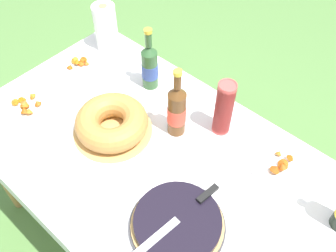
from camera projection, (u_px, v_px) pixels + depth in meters
The scene contains 13 objects.
ground_plane at pixel (161, 238), 2.01m from camera, with size 16.00×16.00×0.00m, color #568442.
garden_table at pixel (159, 171), 1.50m from camera, with size 1.60×0.90×0.73m.
tablecloth at pixel (159, 162), 1.46m from camera, with size 1.61×0.91×0.10m.
berry_tart at pixel (177, 224), 1.25m from camera, with size 0.33×0.33×0.06m.
serving_knife at pixel (184, 214), 1.23m from camera, with size 0.06×0.38×0.01m.
bundt_cake at pixel (112, 123), 1.50m from camera, with size 0.32×0.32×0.11m.
cup_stack at pixel (224, 108), 1.45m from camera, with size 0.07×0.07×0.25m.
cider_bottle_green at pixel (150, 66), 1.63m from camera, with size 0.07×0.07×0.30m.
cider_bottle_amber at pixel (177, 110), 1.45m from camera, with size 0.07×0.07×0.32m.
snack_plate_left at pixel (81, 65), 1.79m from camera, with size 0.20×0.20×0.06m.
snack_plate_right at pixel (26, 107), 1.61m from camera, with size 0.21×0.21×0.06m.
snack_plate_far at pixel (279, 168), 1.41m from camera, with size 0.21×0.21×0.05m.
paper_towel_roll at pixel (106, 27), 1.80m from camera, with size 0.11×0.11×0.23m.
Camera 1 is at (0.58, -0.59, 1.92)m, focal length 40.00 mm.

